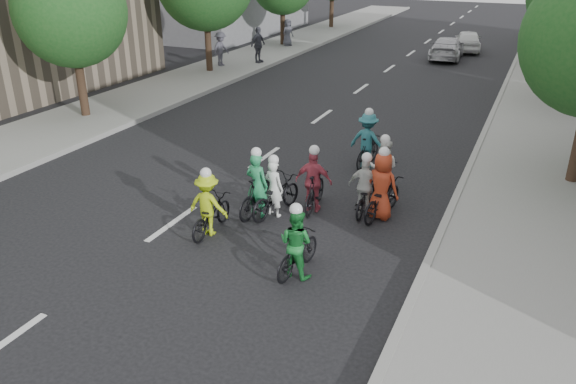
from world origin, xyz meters
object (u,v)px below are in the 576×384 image
Objects in this scene: cyclist_2 at (209,209)px; follow_car_lead at (447,48)px; spectator_1 at (258,45)px; spectator_2 at (288,32)px; follow_car_trail at (468,41)px; spectator_0 at (221,49)px; cyclist_7 at (368,144)px; cyclist_8 at (366,192)px; cyclist_0 at (275,194)px; cyclist_6 at (383,174)px; cyclist_3 at (314,186)px; cyclist_4 at (382,193)px; cyclist_5 at (258,191)px; cyclist_1 at (297,247)px.

cyclist_2 is 24.10m from follow_car_lead.
spectator_2 is at bearing 18.94° from spectator_1.
follow_car_trail is 15.63m from spectator_0.
cyclist_7 reaches higher than cyclist_8.
follow_car_lead is at bearing -78.59° from cyclist_0.
cyclist_6 is at bearing -96.68° from cyclist_8.
cyclist_2 is 0.97× the size of cyclist_3.
cyclist_4 reaches higher than cyclist_7.
spectator_1 reaches higher than follow_car_lead.
cyclist_0 is 18.02m from spectator_0.
cyclist_3 is at bearing -130.11° from cyclist_0.
spectator_1 reaches higher than cyclist_7.
cyclist_6 reaches higher than follow_car_trail.
spectator_2 reaches higher than cyclist_6.
cyclist_7 reaches higher than cyclist_5.
cyclist_7 is 15.85m from spectator_1.
spectator_2 is at bearing -62.46° from cyclist_8.
spectator_2 is (-11.83, 19.84, 0.36)m from cyclist_6.
cyclist_6 is 23.43m from follow_car_trail.
cyclist_7 reaches higher than spectator_2.
spectator_1 is (-9.84, -9.25, 0.46)m from follow_car_trail.
cyclist_8 is 0.43× the size of follow_car_trail.
follow_car_trail is 2.30× the size of spectator_2.
cyclist_5 is at bearing 29.08° from cyclist_3.
spectator_1 is (-9.13, -6.16, 0.49)m from follow_car_lead.
cyclist_0 is 2.25m from cyclist_8.
cyclist_7 is (2.05, 5.62, 0.11)m from cyclist_2.
cyclist_8 is 18.47m from spectator_0.
spectator_2 is (-9.35, 22.27, 0.35)m from cyclist_5.
spectator_0 is 0.93× the size of spectator_1.
cyclist_8 is (2.01, 1.01, 0.01)m from cyclist_0.
cyclist_7 is 1.12× the size of cyclist_8.
spectator_1 is (-9.69, 15.76, 0.47)m from cyclist_3.
cyclist_4 is at bearing 83.73° from follow_car_trail.
cyclist_2 is 0.89× the size of cyclist_4.
spectator_0 reaches higher than cyclist_1.
cyclist_1 is 27.95m from follow_car_trail.
cyclist_0 is at bearing 78.15° from follow_car_trail.
spectator_1 is at bearing -33.24° from spectator_0.
cyclist_6 is (2.48, 2.44, -0.01)m from cyclist_5.
spectator_0 reaches higher than cyclist_0.
follow_car_trail is (0.94, 25.63, 0.11)m from cyclist_0.
cyclist_7 is at bearing -56.41° from cyclist_4.
cyclist_4 is 1.07× the size of spectator_0.
cyclist_3 reaches higher than cyclist_0.
cyclist_0 is 1.81m from cyclist_2.
spectator_1 is (-10.50, 18.69, 0.50)m from cyclist_1.
cyclist_3 reaches higher than follow_car_trail.
cyclist_0 is at bearing 25.22° from cyclist_8.
spectator_2 is (-0.81, 5.69, -0.13)m from spectator_1.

